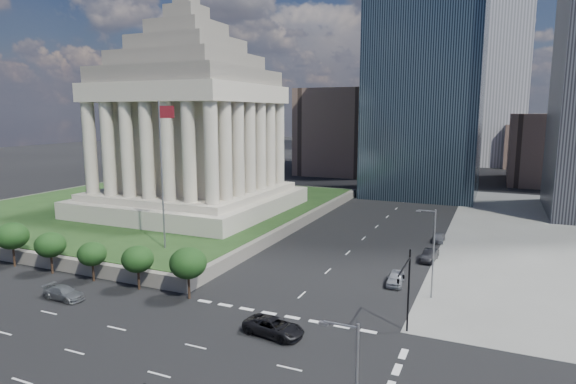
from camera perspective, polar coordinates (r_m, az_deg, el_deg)
The scene contains 16 objects.
ground at distance 130.93m, azimuth 14.91°, elevation 0.14°, with size 500.00×500.00×0.00m, color black.
plaza_terrace at distance 102.86m, azimuth -15.57°, elevation -1.84°, with size 66.00×70.00×1.80m, color #615B53.
plaza_lawn at distance 102.69m, azimuth -15.59°, elevation -1.32°, with size 64.00×68.00×0.10m, color #1C3515.
war_memorial at distance 92.75m, azimuth -11.57°, elevation 9.87°, with size 34.00×34.00×39.00m, color #AEA592, non-canonical shape.
flagpole at distance 66.62m, azimuth -14.65°, elevation 2.87°, with size 2.52×0.24×20.00m.
tree_row at distance 71.13m, azimuth -28.13°, elevation -5.84°, with size 53.00×4.00×6.00m, color black, non-canonical shape.
midrise_glass at distance 124.48m, azimuth 16.08°, elevation 13.49°, with size 26.00×26.00×60.00m, color black.
building_filler_ne at distance 158.74m, azimuth 28.32°, elevation 4.55°, with size 20.00×30.00×20.00m, color brown.
building_filler_nw at distance 165.54m, azimuth 6.39°, elevation 7.15°, with size 24.00×30.00×28.00m, color brown.
traffic_signal_ne at distance 44.76m, azimuth 13.76°, elevation -10.57°, with size 0.30×5.74×8.00m.
street_lamp_north at distance 55.21m, azimuth 16.70°, elevation -6.42°, with size 2.13×0.22×10.00m.
pickup_truck at distance 46.04m, azimuth -1.70°, elevation -15.69°, with size 5.84×2.69×1.62m, color black.
suv_grey at distance 59.42m, azimuth -25.04°, elevation -10.78°, with size 5.04×2.05×1.46m, color #525559.
parked_sedan_near at distance 59.79m, azimuth 12.63°, elevation -9.92°, with size 4.61×1.85×1.57m, color #9C9FA4.
parked_sedan_mid at distance 69.96m, azimuth 16.45°, elevation -7.21°, with size 1.68×4.81×1.58m, color black.
parked_sedan_far at distance 80.44m, azimuth 17.45°, elevation -5.18°, with size 1.63×4.06×1.38m, color slate.
Camera 1 is at (19.31, -27.89, 20.33)m, focal length 30.00 mm.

